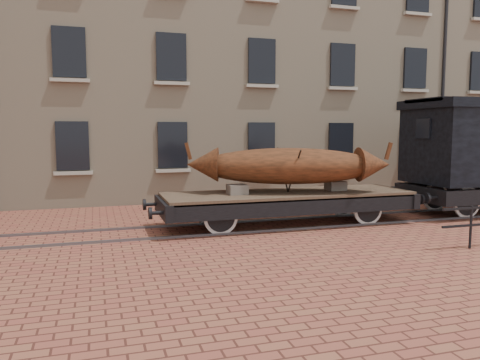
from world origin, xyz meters
name	(u,v)px	position (x,y,z in m)	size (l,w,h in m)	color
ground	(286,225)	(0.00, 0.00, 0.00)	(90.00, 90.00, 0.00)	brown
warehouse_cream	(265,44)	(3.00, 9.99, 7.00)	(40.00, 10.19, 14.00)	beige
rail_track	(286,224)	(0.00, 0.00, 0.03)	(30.00, 1.52, 0.06)	#59595E
flatcar_wagon	(288,199)	(0.04, 0.00, 0.76)	(8.12, 2.20, 1.23)	brown
iron_boat	(288,166)	(0.04, 0.00, 1.72)	(5.86, 3.07, 1.45)	brown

